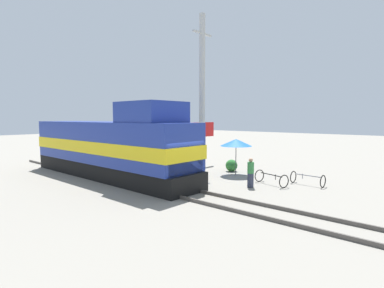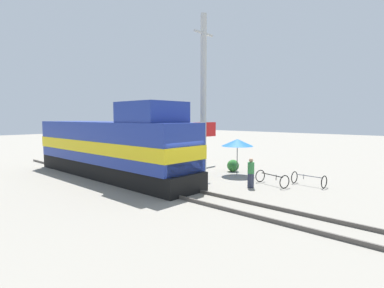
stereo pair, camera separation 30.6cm
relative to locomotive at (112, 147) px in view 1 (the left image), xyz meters
name	(u,v)px [view 1 (the left image)]	position (x,y,z in m)	size (l,w,h in m)	color
ground_plane	(171,191)	(0.00, -5.09, -1.85)	(120.00, 120.00, 0.00)	gray
rail_near	(160,192)	(-0.72, -5.09, -1.78)	(0.08, 31.99, 0.15)	#4C4742
rail_far	(181,187)	(0.72, -5.09, -1.78)	(0.08, 31.99, 0.15)	#4C4742
locomotive	(112,147)	(0.00, 0.00, 0.00)	(2.85, 13.66, 4.45)	black
utility_pole	(202,94)	(4.95, -2.98, 3.33)	(1.80, 0.39, 10.25)	#B2B2AD
vendor_umbrella	(236,143)	(5.79, -5.09, 0.21)	(2.01, 2.01, 2.29)	#4C4C4C
billboard_sign	(203,132)	(7.08, -1.29, 0.70)	(2.59, 0.12, 3.30)	#595959
shrub_cluster	(231,165)	(6.60, -4.22, -1.45)	(0.81, 0.81, 0.81)	#2D722D
person_bystander	(251,172)	(3.32, -7.61, -1.02)	(0.34, 0.34, 1.55)	#2D3347
bicycle	(271,178)	(4.60, -8.14, -1.49)	(1.22, 1.97, 0.70)	black
bicycle_spare	(307,179)	(5.82, -9.65, -1.51)	(0.81, 1.75, 0.67)	black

